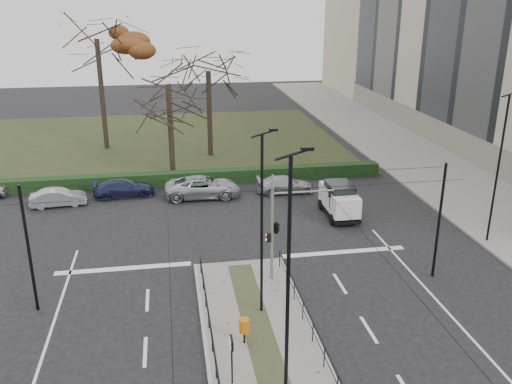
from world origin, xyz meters
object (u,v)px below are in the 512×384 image
Objects in this scene: bare_tree_center at (208,77)px; bare_tree_near at (169,91)px; info_panel at (232,348)px; parked_car_second at (58,197)px; streetlamp_median_near at (289,280)px; parked_car_fourth at (203,187)px; streetlamp_sidewalk at (499,168)px; streetlamp_median_far at (262,224)px; parked_car_fifth at (285,184)px; litter_bin at (244,326)px; parked_car_third at (124,188)px; white_van at (339,199)px; traffic_light at (278,226)px; rust_tree at (97,39)px.

bare_tree_center is 5.84m from bare_tree_near.
info_panel is 0.52× the size of parked_car_second.
streetlamp_median_near is (1.80, -0.97, 3.09)m from info_panel.
bare_tree_center reaches higher than parked_car_fourth.
streetlamp_median_far is at bearing -159.66° from streetlamp_sidewalk.
streetlamp_sidewalk is 2.08× the size of parked_car_fifth.
parked_car_fourth is (-1.49, 15.58, -3.64)m from streetlamp_median_far.
litter_bin reaches higher than parked_car_third.
streetlamp_sidewalk is at bearing -42.32° from bare_tree_near.
white_van is (8.04, 12.81, 0.24)m from litter_bin.
parked_car_third is at bearing 103.58° from info_panel.
bare_tree_near reaches higher than streetlamp_median_near.
streetlamp_median_near is 22.01m from parked_car_fifth.
traffic_light is 1.15× the size of parked_car_third.
parked_car_third is 1.06× the size of white_van.
bare_tree_near is (-17.70, 16.12, 2.10)m from streetlamp_sidewalk.
streetlamp_median_near is 0.92× the size of bare_tree_center.
parked_car_second is 18.88m from white_van.
info_panel is 17.57m from white_van.
streetlamp_median_near is at bearing 168.66° from parked_car_fifth.
white_van is 0.43× the size of bare_tree_near.
streetlamp_median_far is at bearing 63.45° from litter_bin.
parked_car_second is 16.76m from bare_tree_center.
parked_car_fifth is at bearing -88.31° from parked_car_fourth.
parked_car_second is 17.43m from rust_tree.
parked_car_fourth is (0.42, 20.18, -0.91)m from info_panel.
parked_car_fourth is 0.54× the size of bare_tree_center.
parked_car_third is (-6.93, 22.22, -4.12)m from streetlamp_median_near.
litter_bin reaches higher than parked_car_fifth.
streetlamp_sidewalk is at bearing -121.35° from parked_car_fourth.
parked_car_second is 0.37× the size of bare_tree_center.
parked_car_third is at bearing -79.85° from rust_tree.
traffic_light is 19.49m from bare_tree_near.
streetlamp_median_far reaches higher than white_van.
bare_tree_center is (-6.98, 15.52, 5.79)m from white_van.
parked_car_fourth is (-2.77, 12.73, -2.25)m from traffic_light.
bare_tree_center is (1.44, 10.51, 6.21)m from parked_car_fourth.
rust_tree is at bearing -13.65° from parked_car_second.
bare_tree_center is (9.38, -3.91, -3.01)m from rust_tree.
litter_bin is 0.21× the size of parked_car_fourth.
parked_car_fourth is at bearing 88.80° from info_panel.
streetlamp_median_near is (1.00, -3.34, 3.82)m from litter_bin.
white_van is 0.31× the size of rust_tree.
info_panel is at bearing -108.57° from litter_bin.
parked_car_second is 15.79m from parked_car_fifth.
info_panel reaches higher than parked_car_second.
streetlamp_sidewalk is (14.32, 10.84, -0.21)m from streetlamp_median_near.
streetlamp_median_near is 2.24× the size of white_van.
bare_tree_near reaches higher than streetlamp_sidewalk.
streetlamp_sidewalk is 2.14× the size of white_van.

